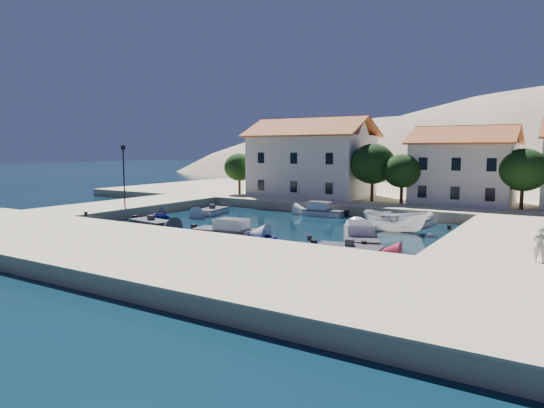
{
  "coord_description": "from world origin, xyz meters",
  "views": [
    {
      "loc": [
        22.23,
        -26.46,
        6.85
      ],
      "look_at": [
        -0.4,
        9.71,
        2.0
      ],
      "focal_mm": 32.0,
      "sensor_mm": 36.0,
      "label": 1
    }
  ],
  "objects": [
    {
      "name": "pedestrian",
      "position": [
        20.91,
        1.92,
        1.9
      ],
      "size": [
        0.71,
        0.51,
        1.8
      ],
      "primitive_type": "imported",
      "rotation": [
        0.0,
        0.0,
        3.27
      ],
      "color": "beige",
      "rests_on": "quay_east"
    },
    {
      "name": "bollards",
      "position": [
        2.8,
        3.87,
        1.15
      ],
      "size": [
        29.36,
        9.56,
        0.3
      ],
      "color": "black",
      "rests_on": "ground"
    },
    {
      "name": "trees",
      "position": [
        4.51,
        25.46,
        4.84
      ],
      "size": [
        37.3,
        5.3,
        6.45
      ],
      "color": "#382314",
      "rests_on": "quay_north"
    },
    {
      "name": "lamppost",
      "position": [
        -17.5,
        8.0,
        4.75
      ],
      "size": [
        0.35,
        0.25,
        6.22
      ],
      "color": "black",
      "rests_on": "quay_west"
    },
    {
      "name": "quay_west",
      "position": [
        -19.0,
        10.0,
        0.5
      ],
      "size": [
        8.0,
        20.0,
        1.0
      ],
      "primitive_type": "cube",
      "color": "#CBBA8B",
      "rests_on": "ground"
    },
    {
      "name": "cabin_cruiser_east",
      "position": [
        9.26,
        6.44,
        0.48
      ],
      "size": [
        4.49,
        6.07,
        1.6
      ],
      "rotation": [
        0.0,
        0.0,
        2.02
      ],
      "color": "silver",
      "rests_on": "ground"
    },
    {
      "name": "motorboat_white_west",
      "position": [
        -10.02,
        13.18,
        0.29
      ],
      "size": [
        2.71,
        4.6,
        1.25
      ],
      "rotation": [
        0.0,
        0.0,
        -1.37
      ],
      "color": "silver",
      "rests_on": "ground"
    },
    {
      "name": "cabin_cruiser_south",
      "position": [
        -0.89,
        3.37,
        0.48
      ],
      "size": [
        4.98,
        2.68,
        1.6
      ],
      "rotation": [
        0.0,
        0.0,
        0.15
      ],
      "color": "silver",
      "rests_on": "ground"
    },
    {
      "name": "motorboat_red_se",
      "position": [
        10.11,
        2.38,
        0.29
      ],
      "size": [
        4.36,
        2.38,
        1.25
      ],
      "rotation": [
        0.0,
        0.0,
        0.13
      ],
      "color": "maroon",
      "rests_on": "ground"
    },
    {
      "name": "quay_north",
      "position": [
        2.0,
        38.0,
        0.5
      ],
      "size": [
        80.0,
        36.0,
        1.0
      ],
      "primitive_type": "cube",
      "color": "#CBBA8B",
      "rests_on": "ground"
    },
    {
      "name": "motorboat_white_ne",
      "position": [
        10.45,
        16.18,
        0.3
      ],
      "size": [
        2.35,
        3.84,
        1.25
      ],
      "rotation": [
        0.0,
        0.0,
        1.37
      ],
      "color": "silver",
      "rests_on": "ground"
    },
    {
      "name": "ground",
      "position": [
        0.0,
        0.0,
        0.0
      ],
      "size": [
        400.0,
        400.0,
        0.0
      ],
      "primitive_type": "plane",
      "color": "black",
      "rests_on": "ground"
    },
    {
      "name": "motorboat_grey_sw",
      "position": [
        -9.3,
        3.75,
        0.29
      ],
      "size": [
        4.46,
        2.51,
        1.25
      ],
      "rotation": [
        0.0,
        0.0,
        -0.16
      ],
      "color": "#36363B",
      "rests_on": "ground"
    },
    {
      "name": "rowboat_west",
      "position": [
        -11.08,
        6.78,
        0.0
      ],
      "size": [
        3.38,
        3.11,
        1.5
      ],
      "primitive_type": "imported",
      "rotation": [
        0.0,
        0.0,
        -1.83
      ],
      "color": "navy",
      "rests_on": "ground"
    },
    {
      "name": "rowboat_south",
      "position": [
        2.79,
        2.75,
        0.0
      ],
      "size": [
        5.39,
        4.45,
        0.97
      ],
      "primitive_type": "imported",
      "rotation": [
        0.0,
        0.0,
        1.31
      ],
      "color": "navy",
      "rests_on": "ground"
    },
    {
      "name": "building_mid",
      "position": [
        12.0,
        29.0,
        5.22
      ],
      "size": [
        10.5,
        8.4,
        8.3
      ],
      "color": "beige",
      "rests_on": "quay_north"
    },
    {
      "name": "cabin_cruiser_north",
      "position": [
        0.52,
        18.35,
        0.48
      ],
      "size": [
        4.29,
        1.89,
        1.6
      ],
      "rotation": [
        0.0,
        0.0,
        3.16
      ],
      "color": "silver",
      "rests_on": "ground"
    },
    {
      "name": "quay_east",
      "position": [
        20.5,
        10.0,
        0.5
      ],
      "size": [
        11.0,
        20.0,
        1.0
      ],
      "primitive_type": "cube",
      "color": "#CBBA8B",
      "rests_on": "ground"
    },
    {
      "name": "boat_east",
      "position": [
        9.81,
        12.75,
        0.0
      ],
      "size": [
        5.58,
        2.62,
        2.08
      ],
      "primitive_type": "imported",
      "rotation": [
        0.0,
        0.0,
        1.68
      ],
      "color": "silver",
      "rests_on": "ground"
    },
    {
      "name": "building_left",
      "position": [
        -6.0,
        28.0,
        5.94
      ],
      "size": [
        14.7,
        9.45,
        9.7
      ],
      "color": "beige",
      "rests_on": "quay_north"
    },
    {
      "name": "quay_south",
      "position": [
        0.0,
        -6.0,
        0.5
      ],
      "size": [
        52.0,
        12.0,
        1.0
      ],
      "primitive_type": "cube",
      "color": "#CBBA8B",
      "rests_on": "ground"
    }
  ]
}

